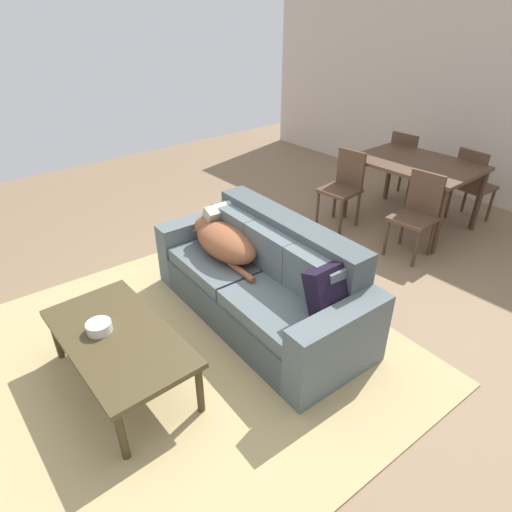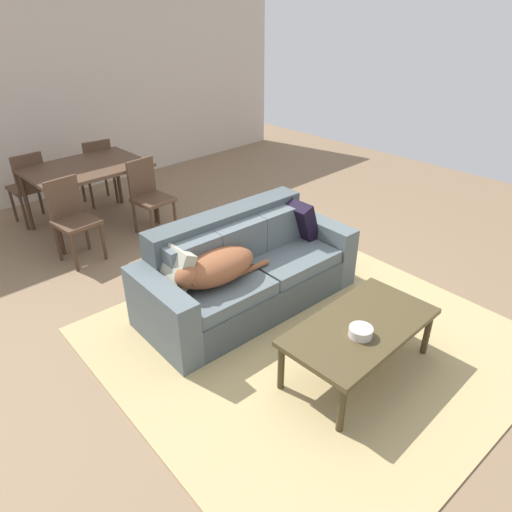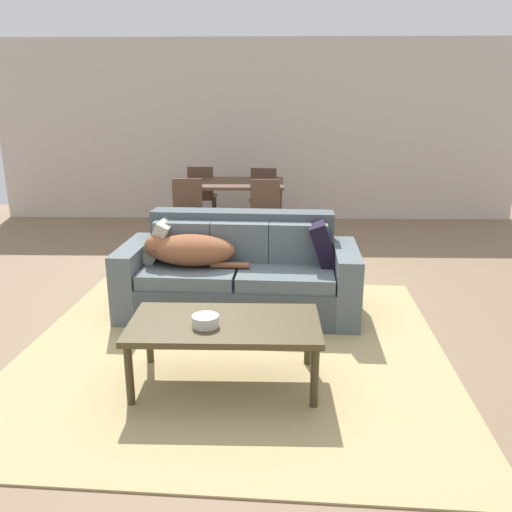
% 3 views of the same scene
% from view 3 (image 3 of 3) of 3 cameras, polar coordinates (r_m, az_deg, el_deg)
% --- Properties ---
extents(ground_plane, '(10.00, 10.00, 0.00)m').
position_cam_3_polar(ground_plane, '(4.56, -1.00, -6.35)').
color(ground_plane, '#83684C').
extents(back_partition, '(8.00, 0.12, 2.70)m').
position_cam_3_polar(back_partition, '(8.22, 0.13, 13.51)').
color(back_partition, beige).
rests_on(back_partition, ground).
extents(area_rug, '(3.25, 3.18, 0.01)m').
position_cam_3_polar(area_rug, '(3.93, -2.45, -10.19)').
color(area_rug, tan).
rests_on(area_rug, ground).
extents(couch, '(2.06, 0.96, 0.84)m').
position_cam_3_polar(couch, '(4.54, -1.81, -2.07)').
color(couch, '#465053').
rests_on(couch, ground).
extents(dog_on_left_cushion, '(0.89, 0.42, 0.26)m').
position_cam_3_polar(dog_on_left_cushion, '(4.42, -7.33, 0.68)').
color(dog_on_left_cushion, brown).
rests_on(dog_on_left_cushion, couch).
extents(throw_pillow_by_left_arm, '(0.28, 0.39, 0.38)m').
position_cam_3_polar(throw_pillow_by_left_arm, '(4.63, -10.55, 1.67)').
color(throw_pillow_by_left_arm, '#AFAE98').
rests_on(throw_pillow_by_left_arm, couch).
extents(throw_pillow_by_right_arm, '(0.27, 0.39, 0.41)m').
position_cam_3_polar(throw_pillow_by_right_arm, '(4.48, 7.30, 1.39)').
color(throw_pillow_by_right_arm, black).
rests_on(throw_pillow_by_right_arm, couch).
extents(coffee_table, '(1.21, 0.64, 0.44)m').
position_cam_3_polar(coffee_table, '(3.33, -3.45, -7.91)').
color(coffee_table, '#493D23').
rests_on(coffee_table, ground).
extents(bowl_on_coffee_table, '(0.17, 0.17, 0.07)m').
position_cam_3_polar(bowl_on_coffee_table, '(3.25, -5.57, -7.09)').
color(bowl_on_coffee_table, silver).
rests_on(bowl_on_coffee_table, coffee_table).
extents(dining_table, '(1.32, 0.97, 0.77)m').
position_cam_3_polar(dining_table, '(6.91, -2.55, 7.58)').
color(dining_table, '#4F3626').
rests_on(dining_table, ground).
extents(dining_chair_near_left, '(0.43, 0.43, 0.89)m').
position_cam_3_polar(dining_chair_near_left, '(6.38, -7.55, 4.83)').
color(dining_chair_near_left, '#4F3626').
rests_on(dining_chair_near_left, ground).
extents(dining_chair_near_right, '(0.43, 0.43, 0.88)m').
position_cam_3_polar(dining_chair_near_right, '(6.33, 1.06, 4.74)').
color(dining_chair_near_right, '#4F3626').
rests_on(dining_chair_near_right, ground).
extents(dining_chair_far_left, '(0.41, 0.41, 0.91)m').
position_cam_3_polar(dining_chair_far_left, '(7.55, -5.98, 6.78)').
color(dining_chair_far_left, '#4F3626').
rests_on(dining_chair_far_left, ground).
extents(dining_chair_far_right, '(0.44, 0.44, 0.90)m').
position_cam_3_polar(dining_chair_far_right, '(7.51, 0.93, 6.68)').
color(dining_chair_far_right, '#4F3626').
rests_on(dining_chair_far_right, ground).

